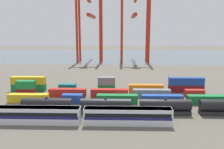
% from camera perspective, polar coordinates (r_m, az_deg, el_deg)
% --- Properties ---
extents(ground_plane, '(420.00, 420.00, 0.00)m').
position_cam_1_polar(ground_plane, '(115.43, 2.19, -0.28)').
color(ground_plane, '#5B564C').
extents(harbour_water, '(400.00, 110.00, 0.01)m').
position_cam_1_polar(harbour_water, '(206.22, 2.01, 4.52)').
color(harbour_water, slate).
rests_on(harbour_water, ground_plane).
extents(passenger_train, '(41.50, 3.14, 3.90)m').
position_cam_1_polar(passenger_train, '(57.49, -7.03, -9.42)').
color(passenger_train, silver).
rests_on(passenger_train, ground_plane).
extents(freight_tank_row, '(74.84, 2.89, 4.35)m').
position_cam_1_polar(freight_tank_row, '(64.67, 12.40, -7.39)').
color(freight_tank_row, '#232326').
rests_on(freight_tank_row, ground_plane).
extents(shipping_container_0, '(12.10, 2.44, 2.60)m').
position_cam_1_polar(shipping_container_0, '(77.61, -19.10, -5.28)').
color(shipping_container_0, gold).
rests_on(shipping_container_0, ground_plane).
extents(shipping_container_1, '(6.04, 2.44, 2.60)m').
position_cam_1_polar(shipping_container_1, '(73.94, -9.29, -5.60)').
color(shipping_container_1, '#1C4299').
rests_on(shipping_container_1, ground_plane).
extents(shipping_container_2, '(12.10, 2.44, 2.60)m').
position_cam_1_polar(shipping_container_2, '(72.60, 1.20, -5.77)').
color(shipping_container_2, '#197538').
rests_on(shipping_container_2, ground_plane).
extents(shipping_container_3, '(12.10, 2.44, 2.60)m').
position_cam_1_polar(shipping_container_3, '(73.71, 11.74, -5.74)').
color(shipping_container_3, '#1C4299').
rests_on(shipping_container_3, ground_plane).
extents(shipping_container_4, '(12.10, 2.44, 2.60)m').
position_cam_1_polar(shipping_container_4, '(77.18, 21.63, -5.54)').
color(shipping_container_4, '#197538').
rests_on(shipping_container_4, ground_plane).
extents(shipping_container_8, '(6.04, 2.44, 2.60)m').
position_cam_1_polar(shipping_container_8, '(84.96, -19.55, -3.96)').
color(shipping_container_8, maroon).
rests_on(shipping_container_8, ground_plane).
extents(shipping_container_9, '(6.04, 2.44, 2.60)m').
position_cam_1_polar(shipping_container_9, '(84.37, -19.66, -2.25)').
color(shipping_container_9, '#197538').
rests_on(shipping_container_9, shipping_container_8).
extents(shipping_container_10, '(12.10, 2.44, 2.60)m').
position_cam_1_polar(shipping_container_10, '(81.01, -10.42, -4.21)').
color(shipping_container_10, '#AD211C').
rests_on(shipping_container_10, ground_plane).
extents(shipping_container_11, '(12.10, 2.44, 2.60)m').
position_cam_1_polar(shipping_container_11, '(79.27, -0.63, -4.36)').
color(shipping_container_11, '#AD211C').
rests_on(shipping_container_11, ground_plane).
extents(shipping_container_12, '(12.10, 2.44, 2.60)m').
position_cam_1_polar(shipping_container_12, '(79.91, 9.31, -4.38)').
color(shipping_container_12, slate).
rests_on(shipping_container_12, ground_plane).
extents(shipping_container_13, '(6.04, 2.44, 2.60)m').
position_cam_1_polar(shipping_container_13, '(82.85, 18.81, -4.28)').
color(shipping_container_13, '#AD211C').
rests_on(shipping_container_13, ground_plane).
extents(shipping_container_14, '(12.10, 2.44, 2.60)m').
position_cam_1_polar(shipping_container_14, '(91.78, -19.01, -2.87)').
color(shipping_container_14, '#197538').
rests_on(shipping_container_14, ground_plane).
extents(shipping_container_15, '(12.10, 2.44, 2.60)m').
position_cam_1_polar(shipping_container_15, '(91.24, -19.11, -1.28)').
color(shipping_container_15, gold).
rests_on(shipping_container_15, shipping_container_14).
extents(shipping_container_16, '(6.04, 2.44, 2.60)m').
position_cam_1_polar(shipping_container_16, '(87.82, -10.44, -3.05)').
color(shipping_container_16, '#146066').
rests_on(shipping_container_16, ground_plane).
extents(shipping_container_17, '(6.04, 2.44, 2.60)m').
position_cam_1_polar(shipping_container_17, '(85.98, -1.29, -3.17)').
color(shipping_container_17, '#197538').
rests_on(shipping_container_17, ground_plane).
extents(shipping_container_18, '(6.04, 2.44, 2.60)m').
position_cam_1_polar(shipping_container_18, '(85.40, -1.30, -1.48)').
color(shipping_container_18, slate).
rests_on(shipping_container_18, shipping_container_17).
extents(shipping_container_19, '(12.10, 2.44, 2.60)m').
position_cam_1_polar(shipping_container_19, '(86.38, 8.02, -3.21)').
color(shipping_container_19, orange).
rests_on(shipping_container_19, ground_plane).
extents(shipping_container_20, '(12.10, 2.44, 2.60)m').
position_cam_1_polar(shipping_container_20, '(89.01, 17.00, -3.16)').
color(shipping_container_20, maroon).
rests_on(shipping_container_20, ground_plane).
extents(shipping_container_21, '(12.10, 2.44, 2.60)m').
position_cam_1_polar(shipping_container_21, '(88.45, 17.09, -1.53)').
color(shipping_container_21, '#1C4299').
rests_on(shipping_container_21, shipping_container_20).
extents(gantry_crane_west, '(16.77, 39.26, 45.65)m').
position_cam_1_polar(gantry_crane_west, '(167.67, -5.21, 12.46)').
color(gantry_crane_west, red).
rests_on(gantry_crane_west, ground_plane).
extents(gantry_crane_central, '(18.97, 40.29, 45.79)m').
position_cam_1_polar(gantry_crane_central, '(166.86, 5.37, 12.56)').
color(gantry_crane_central, red).
rests_on(gantry_crane_central, ground_plane).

